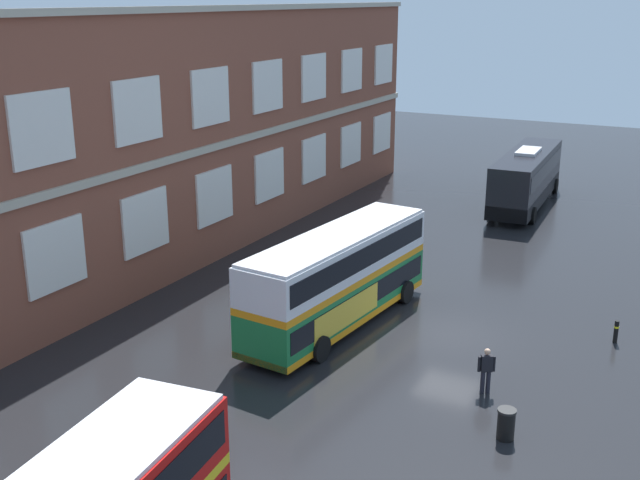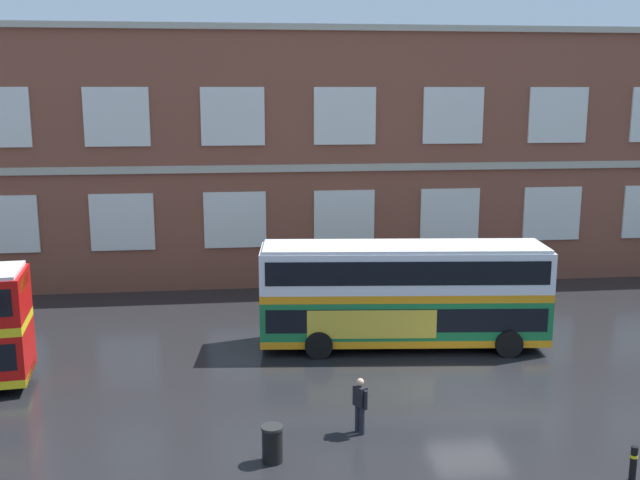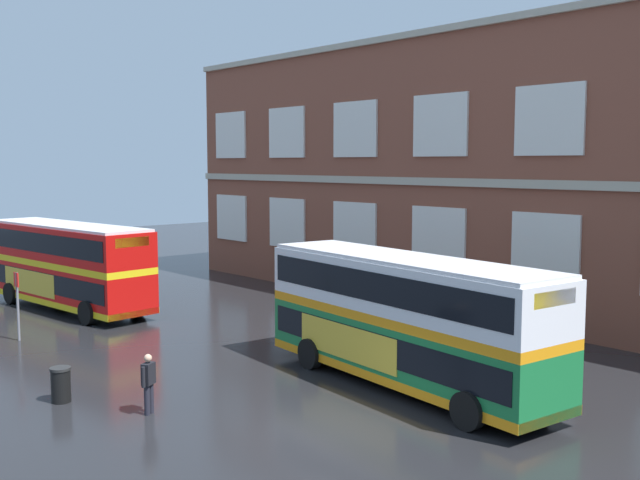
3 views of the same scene
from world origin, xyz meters
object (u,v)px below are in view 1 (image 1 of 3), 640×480
Objects in this scene: waiting_passenger at (486,369)px; safety_bollard_east at (616,331)px; station_litter_bin at (506,424)px; touring_coach at (526,178)px; double_decker_middle at (338,277)px.

waiting_passenger is 1.79× the size of safety_bollard_east.
station_litter_bin is 9.39m from safety_bollard_east.
waiting_passenger is at bearing -169.47° from touring_coach.
double_decker_middle is at bearing 57.29° from station_litter_bin.
touring_coach is at bearing 12.29° from station_litter_bin.
safety_bollard_east is (6.52, -3.51, -0.44)m from waiting_passenger.
station_litter_bin is at bearing -167.71° from touring_coach.
touring_coach is 26.90m from waiting_passenger.
touring_coach is 21.66m from safety_bollard_east.
station_litter_bin is (-2.64, -1.42, -0.41)m from waiting_passenger.
double_decker_middle is 23.61m from touring_coach.
touring_coach reaches higher than waiting_passenger.
double_decker_middle is at bearing 67.99° from waiting_passenger.
safety_bollard_east is (3.58, -10.77, -1.66)m from double_decker_middle.
touring_coach is 11.75× the size of station_litter_bin.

